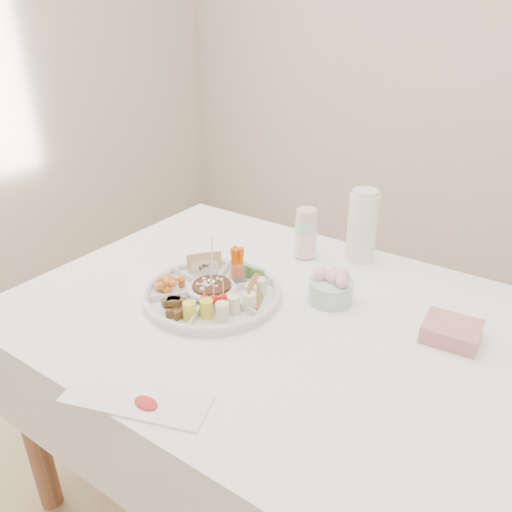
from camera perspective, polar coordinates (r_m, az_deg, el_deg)
The scene contains 16 objects.
floor at distance 1.85m, azimuth 3.63°, elevation -27.01°, with size 4.00×4.00×0.00m, color tan.
wall_back at distance 3.01m, azimuth 26.27°, elevation 21.53°, with size 4.00×0.02×2.70m, color beige.
dining_table at distance 1.56m, azimuth 4.04°, elevation -18.77°, with size 1.52×1.02×0.76m, color white.
party_tray at distance 1.40m, azimuth -5.04°, elevation -4.02°, with size 0.38×0.38×0.04m, color silver.
bean_dip at distance 1.40m, azimuth -5.05°, elevation -3.76°, with size 0.11×0.11×0.04m, color black.
tortillas at distance 1.36m, azimuth 0.15°, elevation -3.95°, with size 0.09×0.09×0.06m, color #A36926, non-canonical shape.
carrot_cucumber at distance 1.46m, azimuth -1.26°, elevation -0.75°, with size 0.11×0.11×0.10m, color #EA5900, non-canonical shape.
pita_raisins at distance 1.50m, azimuth -6.05°, elevation -0.87°, with size 0.11×0.11×0.06m, color tan, non-canonical shape.
cherries at distance 1.44m, azimuth -9.99°, elevation -2.87°, with size 0.10×0.10×0.04m, color orange, non-canonical shape.
granola_chunks at distance 1.32m, azimuth -9.31°, elevation -5.55°, with size 0.09×0.09×0.04m, color #3D2417, non-canonical shape.
banana_tomato at distance 1.27m, azimuth -3.95°, elevation -5.50°, with size 0.11×0.11×0.09m, color #F6D47D, non-canonical shape.
cup_stack at distance 1.60m, azimuth 5.72°, elevation 3.07°, with size 0.07×0.07×0.19m, color silver.
thermos at distance 1.60m, azimuth 12.06°, elevation 3.48°, with size 0.09×0.09×0.24m, color white.
flower_bowl at distance 1.39m, azimuth 8.55°, elevation -3.42°, with size 0.12×0.12×0.09m, color #9FCFAE.
napkin_stack at distance 1.32m, azimuth 21.44°, elevation -8.04°, with size 0.13×0.11×0.04m, color tan.
placemat at distance 1.11m, azimuth -13.55°, elevation -15.65°, with size 0.31×0.10×0.01m, color silver.
Camera 1 is at (0.53, -0.96, 1.49)m, focal length 35.00 mm.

